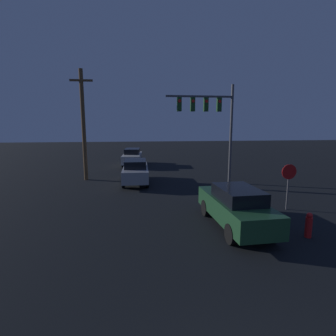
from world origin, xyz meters
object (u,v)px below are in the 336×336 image
object	(u,v)px
utility_pole	(83,124)
fire_hydrant	(309,225)
car_near	(236,206)
car_far	(132,157)
car_mid	(136,171)
traffic_signal_mast	(212,116)
stop_sign	(289,178)

from	to	relation	value
utility_pole	fire_hydrant	xyz separation A→B (m)	(9.89, -11.21, -3.62)
car_near	car_far	bearing A→B (deg)	101.90
car_far	utility_pole	distance (m)	7.99
car_mid	fire_hydrant	size ratio (longest dim) A/B	4.97
traffic_signal_mast	utility_pole	world-z (taller)	utility_pole
car_mid	stop_sign	xyz separation A→B (m)	(7.23, -6.64, 0.68)
car_mid	fire_hydrant	world-z (taller)	car_mid
utility_pole	fire_hydrant	distance (m)	15.38
stop_sign	car_far	bearing A→B (deg)	117.20
car_far	utility_pole	xyz separation A→B (m)	(-3.31, -6.52, 3.21)
car_far	utility_pole	size ratio (longest dim) A/B	0.60
car_far	stop_sign	xyz separation A→B (m)	(7.56, -14.70, 0.68)
car_near	fire_hydrant	size ratio (longest dim) A/B	5.03
car_far	traffic_signal_mast	world-z (taller)	traffic_signal_mast
car_near	traffic_signal_mast	xyz separation A→B (m)	(1.13, 7.62, 3.76)
traffic_signal_mast	fire_hydrant	world-z (taller)	traffic_signal_mast
car_near	stop_sign	world-z (taller)	stop_sign
car_far	traffic_signal_mast	size ratio (longest dim) A/B	0.71
car_near	traffic_signal_mast	size ratio (longest dim) A/B	0.70
car_mid	car_far	bearing A→B (deg)	93.01
stop_sign	fire_hydrant	size ratio (longest dim) A/B	2.38
car_far	car_near	bearing A→B (deg)	108.78
stop_sign	utility_pole	world-z (taller)	utility_pole
car_near	stop_sign	xyz separation A→B (m)	(3.28, 1.81, 0.68)
traffic_signal_mast	utility_pole	bearing A→B (deg)	164.80
car_mid	fire_hydrant	bearing A→B (deg)	-56.47
car_far	stop_sign	world-z (taller)	stop_sign
traffic_signal_mast	car_mid	bearing A→B (deg)	170.72
stop_sign	fire_hydrant	distance (m)	3.36
stop_sign	car_near	bearing A→B (deg)	-151.10
car_mid	utility_pole	distance (m)	5.09
car_near	car_far	size ratio (longest dim) A/B	0.99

